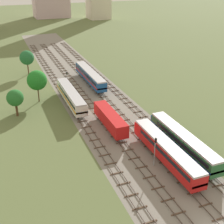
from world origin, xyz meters
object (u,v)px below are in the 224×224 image
signal_post_nearest (155,148)px  passenger_coach_centre_left_far (90,75)px  diesel_railcar_centre_left_nearest (166,150)px  diesel_railcar_far_left_midfar (71,96)px  freight_boxcar_left_mid (110,119)px  diesel_railcar_centre_near (183,141)px  signal_post_near (67,77)px

signal_post_nearest → passenger_coach_centre_left_far: bearing=87.0°
signal_post_nearest → diesel_railcar_centre_left_nearest: bearing=0.9°
diesel_railcar_far_left_midfar → passenger_coach_centre_left_far: 16.56m
signal_post_nearest → freight_boxcar_left_mid: bearing=98.5°
diesel_railcar_centre_near → diesel_railcar_centre_left_nearest: bearing=-159.3°
freight_boxcar_left_mid → signal_post_nearest: bearing=-81.5°
signal_post_nearest → signal_post_near: 45.24m
passenger_coach_centre_left_far → diesel_railcar_centre_left_nearest: bearing=-90.0°
signal_post_near → signal_post_nearest: bearing=-84.0°
diesel_railcar_centre_near → freight_boxcar_left_mid: 16.77m
diesel_railcar_centre_left_nearest → signal_post_nearest: (-2.35, -0.04, 1.03)m
diesel_railcar_far_left_midfar → passenger_coach_centre_left_far: bearing=55.4°
diesel_railcar_centre_near → signal_post_near: size_ratio=4.45×
passenger_coach_centre_left_far → freight_boxcar_left_mid: bearing=-99.1°
signal_post_near → diesel_railcar_far_left_midfar: bearing=-99.7°
diesel_railcar_centre_near → signal_post_nearest: signal_post_nearest is taller
freight_boxcar_left_mid → signal_post_near: (-2.36, 29.29, 0.52)m
diesel_railcar_far_left_midfar → signal_post_near: bearing=80.3°
passenger_coach_centre_left_far → signal_post_near: bearing=179.0°
diesel_railcar_far_left_midfar → signal_post_near: signal_post_near is taller
diesel_railcar_centre_near → signal_post_near: bearing=105.2°
freight_boxcar_left_mid → signal_post_nearest: 15.92m
diesel_railcar_centre_left_nearest → diesel_railcar_far_left_midfar: bearing=106.8°
passenger_coach_centre_left_far → signal_post_near: 7.06m
diesel_railcar_centre_near → signal_post_nearest: size_ratio=3.57×
diesel_railcar_far_left_midfar → passenger_coach_centre_left_far: (9.41, 13.63, 0.02)m
diesel_railcar_centre_left_nearest → signal_post_near: signal_post_near is taller
diesel_railcar_centre_left_nearest → freight_boxcar_left_mid: size_ratio=1.46×
diesel_railcar_far_left_midfar → diesel_railcar_centre_near: bearing=-64.4°
diesel_railcar_far_left_midfar → signal_post_near: 13.95m
freight_boxcar_left_mid → diesel_railcar_centre_left_nearest: bearing=-73.3°
passenger_coach_centre_left_far → signal_post_nearest: 44.94m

